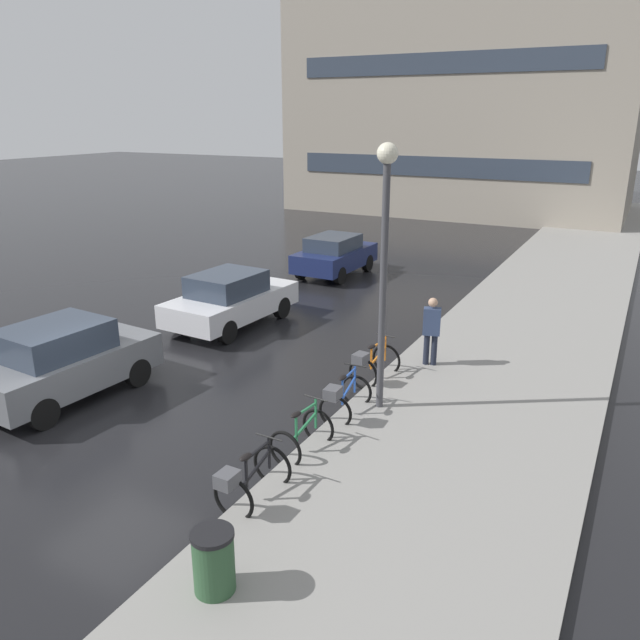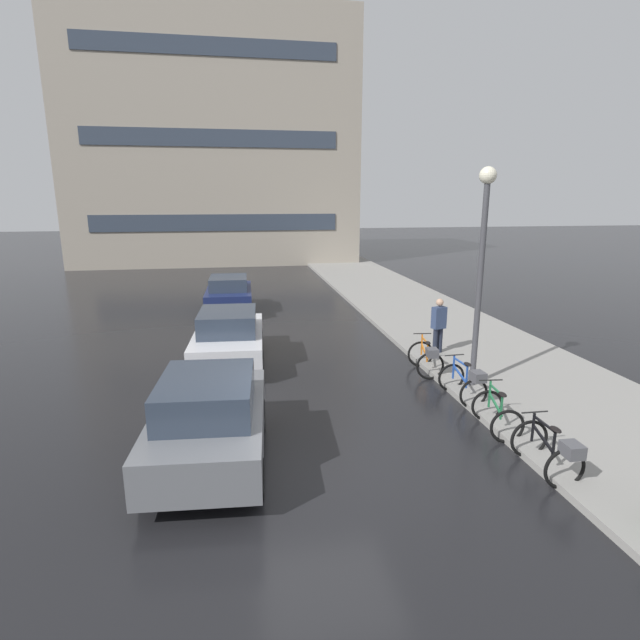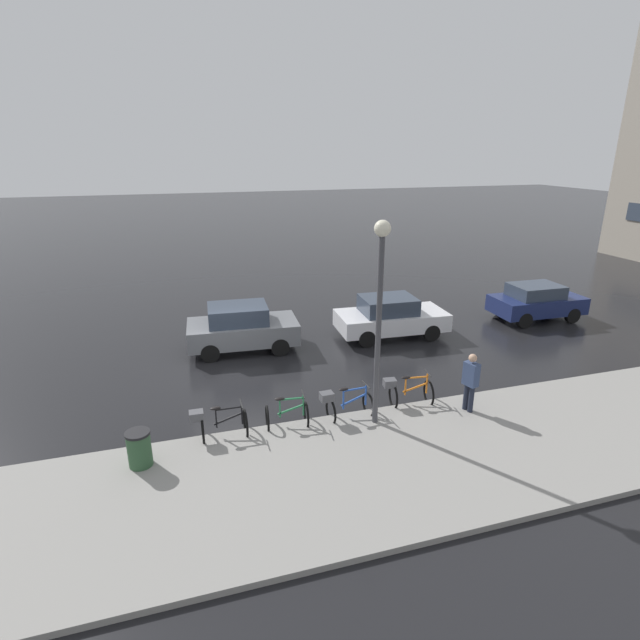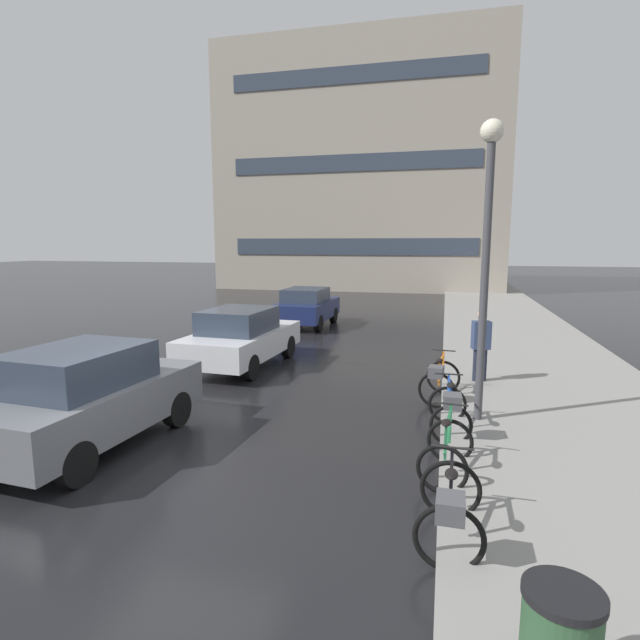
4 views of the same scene
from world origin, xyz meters
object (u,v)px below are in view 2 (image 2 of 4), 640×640
at_px(bicycle_second, 497,414).
at_px(car_white, 229,337).
at_px(car_grey, 209,419).
at_px(bicycle_nearest, 552,451).
at_px(streetlamp, 482,248).
at_px(car_navy, 229,294).
at_px(bicycle_farthest, 427,357).
at_px(bicycle_third, 466,382).
at_px(pedestrian, 439,324).

relative_size(bicycle_second, car_white, 0.27).
height_order(car_grey, car_white, car_grey).
distance_m(bicycle_nearest, streetlamp, 5.03).
xyz_separation_m(car_navy, streetlamp, (6.01, -9.89, 2.74)).
relative_size(bicycle_second, bicycle_farthest, 0.80).
bearing_deg(bicycle_nearest, bicycle_second, 91.14).
distance_m(bicycle_third, pedestrian, 3.43).
xyz_separation_m(bicycle_third, car_navy, (-5.50, 10.55, 0.29)).
relative_size(bicycle_third, streetlamp, 0.27).
distance_m(bicycle_nearest, car_navy, 14.91).
distance_m(bicycle_second, car_navy, 13.28).
xyz_separation_m(bicycle_nearest, bicycle_farthest, (-0.19, 5.22, 0.00)).
height_order(bicycle_third, car_white, car_white).
xyz_separation_m(bicycle_farthest, car_white, (-5.27, 1.91, 0.30)).
xyz_separation_m(bicycle_third, pedestrian, (0.69, 3.32, 0.52)).
height_order(bicycle_nearest, car_grey, car_grey).
bearing_deg(streetlamp, bicycle_second, -104.23).
xyz_separation_m(bicycle_second, bicycle_farthest, (-0.15, 3.47, 0.10)).
height_order(bicycle_nearest, bicycle_second, bicycle_second).
relative_size(pedestrian, streetlamp, 0.33).
bearing_deg(car_white, car_navy, 90.27).
distance_m(car_white, streetlamp, 7.30).
bearing_deg(car_white, car_grey, -93.09).
height_order(bicycle_nearest, bicycle_farthest, bicycle_farthest).
height_order(bicycle_farthest, car_navy, car_navy).
relative_size(bicycle_nearest, car_white, 0.33).
distance_m(pedestrian, streetlamp, 3.66).
distance_m(car_grey, pedestrian, 8.27).
distance_m(bicycle_third, bicycle_farthest, 1.93).
relative_size(bicycle_nearest, bicycle_farthest, 0.98).
relative_size(car_navy, pedestrian, 2.12).
relative_size(bicycle_nearest, streetlamp, 0.26).
bearing_deg(bicycle_second, bicycle_third, 88.04).
xyz_separation_m(car_grey, pedestrian, (6.47, 5.15, 0.17)).
bearing_deg(bicycle_third, car_grey, -162.39).
relative_size(car_navy, streetlamp, 0.71).
xyz_separation_m(bicycle_farthest, streetlamp, (0.71, -1.25, 3.04)).
relative_size(bicycle_nearest, bicycle_third, 0.97).
height_order(bicycle_nearest, car_navy, car_navy).
height_order(bicycle_second, car_navy, car_navy).
bearing_deg(bicycle_third, car_white, 145.05).
relative_size(car_grey, car_white, 0.94).
relative_size(bicycle_farthest, streetlamp, 0.26).
xyz_separation_m(bicycle_second, car_white, (-5.42, 5.38, 0.40)).
xyz_separation_m(bicycle_nearest, bicycle_second, (-0.03, 1.75, -0.10)).
xyz_separation_m(car_white, car_navy, (-0.03, 6.73, -0.00)).
height_order(car_white, car_navy, car_white).
bearing_deg(car_white, bicycle_farthest, -19.92).
distance_m(car_navy, streetlamp, 11.89).
bearing_deg(streetlamp, bicycle_nearest, -97.56).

